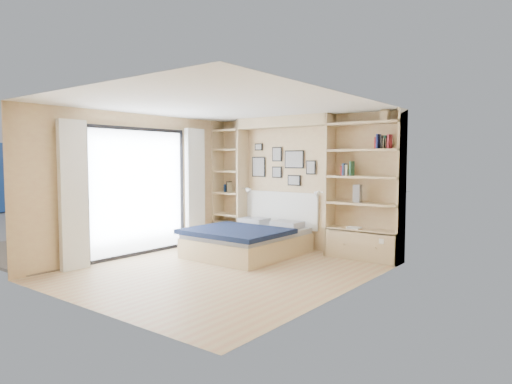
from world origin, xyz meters
The scene contains 9 objects.
ground centered at (0.00, 0.00, 0.00)m, with size 4.50×4.50×0.00m, color tan.
room_shell centered at (-0.39, 1.52, 1.08)m, with size 4.50×4.50×4.50m.
bed centered at (-0.45, 1.20, 0.27)m, with size 1.65×2.06×1.07m.
photo_gallery centered at (-0.45, 2.22, 1.60)m, with size 1.48×0.02×0.82m.
reading_lamps centered at (-0.30, 2.00, 1.10)m, with size 1.92×0.12×0.15m.
shelf_decor centered at (1.09, 2.07, 1.70)m, with size 3.53×0.23×2.03m.
deck centered at (-3.60, 0.00, 0.00)m, with size 3.20×4.00×0.05m, color #716254.
deck_chair centered at (-3.18, 0.36, 0.40)m, with size 0.58×0.88×0.84m.
shipping_container centered at (-12.22, 3.40, 1.12)m, with size 2.16×5.39×2.25m, color navy.
Camera 1 is at (4.57, -5.10, 1.68)m, focal length 32.00 mm.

